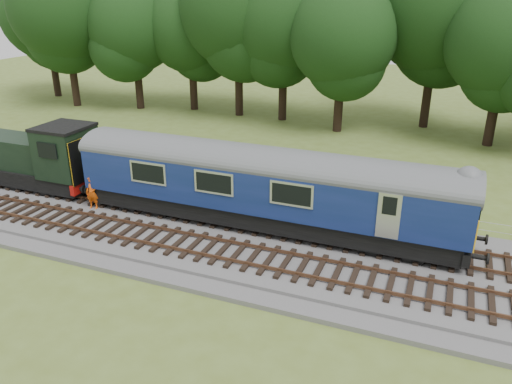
% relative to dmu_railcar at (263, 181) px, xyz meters
% --- Properties ---
extents(ground, '(120.00, 120.00, 0.00)m').
position_rel_dmu_railcar_xyz_m(ground, '(-0.70, -1.40, -2.61)').
color(ground, '#576926').
rests_on(ground, ground).
extents(ballast, '(70.00, 7.00, 0.35)m').
position_rel_dmu_railcar_xyz_m(ballast, '(-0.70, -1.40, -2.43)').
color(ballast, '#4C4C4F').
rests_on(ballast, ground).
extents(track_north, '(67.20, 2.40, 0.21)m').
position_rel_dmu_railcar_xyz_m(track_north, '(-0.70, -0.00, -2.19)').
color(track_north, black).
rests_on(track_north, ballast).
extents(track_south, '(67.20, 2.40, 0.21)m').
position_rel_dmu_railcar_xyz_m(track_south, '(-0.70, -3.00, -2.19)').
color(track_south, black).
rests_on(track_south, ballast).
extents(fence, '(64.00, 0.12, 1.00)m').
position_rel_dmu_railcar_xyz_m(fence, '(-0.70, 3.10, -2.61)').
color(fence, '#6B6054').
rests_on(fence, ground).
extents(tree_line, '(70.00, 8.00, 18.00)m').
position_rel_dmu_railcar_xyz_m(tree_line, '(-0.70, 20.60, -2.61)').
color(tree_line, black).
rests_on(tree_line, ground).
extents(dmu_railcar, '(18.05, 2.86, 3.88)m').
position_rel_dmu_railcar_xyz_m(dmu_railcar, '(0.00, 0.00, 0.00)').
color(dmu_railcar, black).
rests_on(dmu_railcar, ground).
extents(shunter_loco, '(8.92, 2.60, 3.38)m').
position_rel_dmu_railcar_xyz_m(shunter_loco, '(-13.93, 0.00, -0.63)').
color(shunter_loco, black).
rests_on(shunter_loco, ground).
extents(worker, '(0.69, 0.52, 1.72)m').
position_rel_dmu_railcar_xyz_m(worker, '(-8.72, -1.32, -1.40)').
color(worker, '#EE540C').
rests_on(worker, ballast).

